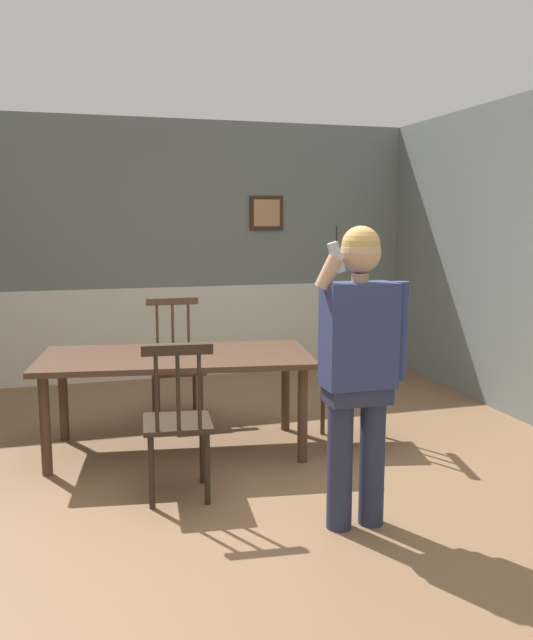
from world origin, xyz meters
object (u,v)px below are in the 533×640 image
at_px(dining_table, 176,365).
at_px(chair_near_window, 178,422).
at_px(chair_by_doorway, 357,381).
at_px(chair_at_table_head, 176,364).
at_px(person_figure, 360,359).

distance_m(dining_table, chair_near_window, 0.86).
relative_size(chair_near_window, chair_by_doorway, 1.04).
bearing_deg(dining_table, chair_at_table_head, 82.27).
xyz_separation_m(chair_at_table_head, person_figure, (0.67, -2.32, 0.48)).
bearing_deg(person_figure, chair_at_table_head, -73.28).
relative_size(chair_near_window, person_figure, 0.59).
bearing_deg(chair_at_table_head, chair_by_doorway, 141.11).
distance_m(chair_by_doorway, chair_at_table_head, 1.61).
bearing_deg(chair_by_doorway, person_figure, 168.69).
xyz_separation_m(chair_by_doorway, chair_at_table_head, (-1.23, 1.03, -0.01)).
bearing_deg(chair_by_doorway, chair_near_window, 126.21).
height_order(dining_table, person_figure, person_figure).
distance_m(chair_near_window, person_figure, 1.19).
height_order(dining_table, chair_by_doorway, chair_by_doorway).
height_order(dining_table, chair_near_window, chair_near_window).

